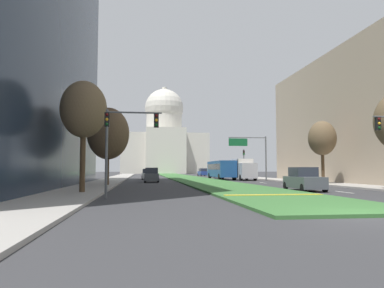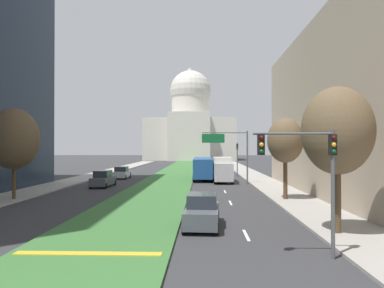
{
  "view_description": "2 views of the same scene",
  "coord_description": "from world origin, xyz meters",
  "px_view_note": "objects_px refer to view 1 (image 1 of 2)",
  "views": [
    {
      "loc": [
        -7.8,
        -11.88,
        1.72
      ],
      "look_at": [
        -0.38,
        43.35,
        5.53
      ],
      "focal_mm": 34.0,
      "sensor_mm": 36.0,
      "label": 1
    },
    {
      "loc": [
        4.71,
        -5.51,
        4.5
      ],
      "look_at": [
        2.86,
        53.6,
        5.03
      ],
      "focal_mm": 34.17,
      "sensor_mm": 36.0,
      "label": 2
    }
  ],
  "objects_px": {
    "traffic_light_near_left": "(121,133)",
    "capitol_building": "(164,141)",
    "overhead_guide_sign": "(252,149)",
    "sedan_midblock": "(152,175)",
    "street_tree_left_mid": "(108,134)",
    "street_tree_left_near": "(84,110)",
    "box_truck_delivery": "(243,169)",
    "street_tree_right_mid": "(322,138)",
    "sedan_far_horizon": "(217,173)",
    "sedan_distant": "(148,175)",
    "traffic_light_far_right": "(244,160)",
    "sedan_lead_stopped": "(304,180)",
    "city_bus": "(221,168)",
    "sedan_very_far": "(203,172)"
  },
  "relations": [
    {
      "from": "traffic_light_near_left",
      "to": "capitol_building",
      "type": "bearing_deg",
      "value": 85.53
    },
    {
      "from": "capitol_building",
      "to": "overhead_guide_sign",
      "type": "distance_m",
      "value": 86.82
    },
    {
      "from": "sedan_midblock",
      "to": "street_tree_left_mid",
      "type": "bearing_deg",
      "value": -112.81
    },
    {
      "from": "street_tree_left_near",
      "to": "box_truck_delivery",
      "type": "xyz_separation_m",
      "value": [
        19.08,
        27.67,
        -4.08
      ]
    },
    {
      "from": "street_tree_right_mid",
      "to": "sedan_far_horizon",
      "type": "bearing_deg",
      "value": 97.12
    },
    {
      "from": "box_truck_delivery",
      "to": "capitol_building",
      "type": "bearing_deg",
      "value": 94.86
    },
    {
      "from": "sedan_distant",
      "to": "sedan_far_horizon",
      "type": "distance_m",
      "value": 20.34
    },
    {
      "from": "traffic_light_far_right",
      "to": "street_tree_left_mid",
      "type": "relative_size",
      "value": 0.67
    },
    {
      "from": "street_tree_left_near",
      "to": "sedan_distant",
      "type": "xyz_separation_m",
      "value": [
        4.84,
        33.06,
        -4.96
      ]
    },
    {
      "from": "street_tree_left_mid",
      "to": "sedan_lead_stopped",
      "type": "xyz_separation_m",
      "value": [
        15.9,
        -9.62,
        -4.35
      ]
    },
    {
      "from": "capitol_building",
      "to": "traffic_light_far_right",
      "type": "relative_size",
      "value": 6.36
    },
    {
      "from": "traffic_light_near_left",
      "to": "traffic_light_far_right",
      "type": "xyz_separation_m",
      "value": [
        19.01,
        41.08,
        -0.48
      ]
    },
    {
      "from": "traffic_light_near_left",
      "to": "street_tree_right_mid",
      "type": "height_order",
      "value": "street_tree_right_mid"
    },
    {
      "from": "capitol_building",
      "to": "street_tree_right_mid",
      "type": "relative_size",
      "value": 4.75
    },
    {
      "from": "sedan_lead_stopped",
      "to": "sedan_distant",
      "type": "distance_m",
      "value": 33.69
    },
    {
      "from": "sedan_distant",
      "to": "box_truck_delivery",
      "type": "distance_m",
      "value": 15.25
    },
    {
      "from": "street_tree_right_mid",
      "to": "sedan_distant",
      "type": "distance_m",
      "value": 28.62
    },
    {
      "from": "overhead_guide_sign",
      "to": "sedan_midblock",
      "type": "bearing_deg",
      "value": -164.73
    },
    {
      "from": "sedan_distant",
      "to": "traffic_light_far_right",
      "type": "bearing_deg",
      "value": 13.45
    },
    {
      "from": "street_tree_left_mid",
      "to": "street_tree_right_mid",
      "type": "height_order",
      "value": "street_tree_left_mid"
    },
    {
      "from": "sedan_lead_stopped",
      "to": "sedan_midblock",
      "type": "xyz_separation_m",
      "value": [
        -11.33,
        20.5,
        0.01
      ]
    },
    {
      "from": "sedan_lead_stopped",
      "to": "box_truck_delivery",
      "type": "bearing_deg",
      "value": 84.47
    },
    {
      "from": "sedan_far_horizon",
      "to": "sedan_midblock",
      "type": "bearing_deg",
      "value": -118.32
    },
    {
      "from": "street_tree_left_mid",
      "to": "sedan_lead_stopped",
      "type": "relative_size",
      "value": 1.67
    },
    {
      "from": "capitol_building",
      "to": "sedan_distant",
      "type": "xyz_separation_m",
      "value": [
        -7.07,
        -79.04,
        -11.28
      ]
    },
    {
      "from": "capitol_building",
      "to": "box_truck_delivery",
      "type": "xyz_separation_m",
      "value": [
        7.17,
        -84.43,
        -10.4
      ]
    },
    {
      "from": "overhead_guide_sign",
      "to": "box_truck_delivery",
      "type": "bearing_deg",
      "value": 115.13
    },
    {
      "from": "street_tree_left_mid",
      "to": "sedan_distant",
      "type": "height_order",
      "value": "street_tree_left_mid"
    },
    {
      "from": "traffic_light_near_left",
      "to": "box_truck_delivery",
      "type": "bearing_deg",
      "value": 62.8
    },
    {
      "from": "traffic_light_far_right",
      "to": "sedan_far_horizon",
      "type": "relative_size",
      "value": 1.19
    },
    {
      "from": "sedan_distant",
      "to": "sedan_midblock",
      "type": "bearing_deg",
      "value": -88.04
    },
    {
      "from": "street_tree_left_mid",
      "to": "city_bus",
      "type": "height_order",
      "value": "street_tree_left_mid"
    },
    {
      "from": "traffic_light_far_right",
      "to": "sedan_far_horizon",
      "type": "bearing_deg",
      "value": 104.88
    },
    {
      "from": "sedan_far_horizon",
      "to": "box_truck_delivery",
      "type": "distance_m",
      "value": 19.97
    },
    {
      "from": "street_tree_left_mid",
      "to": "capitol_building",
      "type": "bearing_deg",
      "value": 83.64
    },
    {
      "from": "sedan_midblock",
      "to": "sedan_very_far",
      "type": "relative_size",
      "value": 1.06
    },
    {
      "from": "sedan_lead_stopped",
      "to": "sedan_far_horizon",
      "type": "bearing_deg",
      "value": 86.9
    },
    {
      "from": "sedan_lead_stopped",
      "to": "street_tree_left_near",
      "type": "bearing_deg",
      "value": -174.95
    },
    {
      "from": "traffic_light_far_right",
      "to": "street_tree_left_mid",
      "type": "distance_m",
      "value": 33.63
    },
    {
      "from": "street_tree_left_mid",
      "to": "sedan_far_horizon",
      "type": "distance_m",
      "value": 41.14
    },
    {
      "from": "overhead_guide_sign",
      "to": "capitol_building",
      "type": "bearing_deg",
      "value": 95.29
    },
    {
      "from": "traffic_light_far_right",
      "to": "sedan_midblock",
      "type": "bearing_deg",
      "value": -137.62
    },
    {
      "from": "traffic_light_far_right",
      "to": "sedan_distant",
      "type": "bearing_deg",
      "value": -166.55
    },
    {
      "from": "sedan_lead_stopped",
      "to": "traffic_light_near_left",
      "type": "bearing_deg",
      "value": -158.44
    },
    {
      "from": "overhead_guide_sign",
      "to": "street_tree_right_mid",
      "type": "height_order",
      "value": "street_tree_right_mid"
    },
    {
      "from": "sedan_midblock",
      "to": "sedan_very_far",
      "type": "bearing_deg",
      "value": 71.51
    },
    {
      "from": "traffic_light_near_left",
      "to": "street_tree_left_near",
      "type": "xyz_separation_m",
      "value": [
        -2.82,
        3.96,
        1.96
      ]
    },
    {
      "from": "capitol_building",
      "to": "sedan_very_far",
      "type": "bearing_deg",
      "value": -82.49
    },
    {
      "from": "street_tree_left_near",
      "to": "sedan_far_horizon",
      "type": "bearing_deg",
      "value": 68.21
    },
    {
      "from": "street_tree_left_mid",
      "to": "box_truck_delivery",
      "type": "distance_m",
      "value": 25.05
    }
  ]
}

